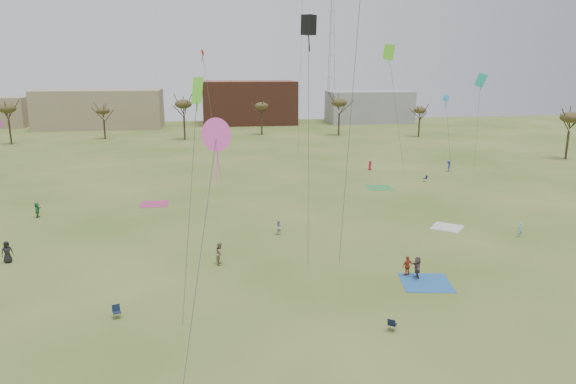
{
  "coord_description": "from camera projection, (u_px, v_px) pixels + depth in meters",
  "views": [
    {
      "loc": [
        -6.59,
        -31.68,
        16.12
      ],
      "look_at": [
        0.0,
        12.0,
        5.5
      ],
      "focal_mm": 32.74,
      "sensor_mm": 36.0,
      "label": 1
    }
  ],
  "objects": [
    {
      "name": "spectator_fore_b",
      "position": [
        220.0,
        253.0,
        43.67
      ],
      "size": [
        0.92,
        1.06,
        1.88
      ],
      "primitive_type": "imported",
      "rotation": [
        0.0,
        0.0,
        1.32
      ],
      "color": "#95855E",
      "rests_on": "ground"
    },
    {
      "name": "spectator_fore_a",
      "position": [
        407.0,
        266.0,
        41.26
      ],
      "size": [
        1.03,
        0.67,
        1.64
      ],
      "primitive_type": "imported",
      "rotation": [
        0.0,
        0.0,
        3.44
      ],
      "color": "#B33F1E",
      "rests_on": "ground"
    },
    {
      "name": "flyer_far_b",
      "position": [
        370.0,
        165.0,
        83.36
      ],
      "size": [
        0.88,
        0.77,
        1.53
      ],
      "primitive_type": "imported",
      "rotation": [
        0.0,
        0.0,
        0.46
      ],
      "color": "#B01E36",
      "rests_on": "ground"
    },
    {
      "name": "building_tan",
      "position": [
        100.0,
        109.0,
        139.5
      ],
      "size": [
        32.0,
        14.0,
        10.0
      ],
      "primitive_type": "cube",
      "color": "#937F60",
      "rests_on": "ground"
    },
    {
      "name": "blanket_cream",
      "position": [
        447.0,
        227.0,
        53.85
      ],
      "size": [
        4.07,
        4.07,
        0.03
      ],
      "primitive_type": "cube",
      "rotation": [
        0.0,
        0.0,
        0.91
      ],
      "color": "silver",
      "rests_on": "ground"
    },
    {
      "name": "building_brick",
      "position": [
        249.0,
        102.0,
        149.88
      ],
      "size": [
        26.0,
        16.0,
        12.0
      ],
      "primitive_type": "cube",
      "color": "brown",
      "rests_on": "ground"
    },
    {
      "name": "blanket_plum",
      "position": [
        154.0,
        204.0,
        62.9
      ],
      "size": [
        3.32,
        3.32,
        0.03
      ],
      "primitive_type": "cube",
      "rotation": [
        0.0,
        0.0,
        1.58
      ],
      "color": "#B5376E",
      "rests_on": "ground"
    },
    {
      "name": "camp_chair_right",
      "position": [
        425.0,
        180.0,
        75.2
      ],
      "size": [
        0.59,
        0.55,
        0.87
      ],
      "rotation": [
        0.0,
        0.0,
        4.82
      ],
      "color": "#131D34",
      "rests_on": "ground"
    },
    {
      "name": "flyer_far_c",
      "position": [
        449.0,
        166.0,
        82.32
      ],
      "size": [
        1.1,
        1.23,
        1.65
      ],
      "primitive_type": "imported",
      "rotation": [
        0.0,
        0.0,
        4.13
      ],
      "color": "navy",
      "rests_on": "ground"
    },
    {
      "name": "tree_line",
      "position": [
        226.0,
        111.0,
        109.18
      ],
      "size": [
        117.44,
        49.32,
        8.91
      ],
      "color": "#3A2B1E",
      "rests_on": "ground"
    },
    {
      "name": "camp_chair_left",
      "position": [
        117.0,
        314.0,
        34.42
      ],
      "size": [
        0.65,
        0.68,
        0.87
      ],
      "rotation": [
        0.0,
        0.0,
        0.34
      ],
      "color": "#142038",
      "rests_on": "ground"
    },
    {
      "name": "ground",
      "position": [
        315.0,
        313.0,
        35.19
      ],
      "size": [
        260.0,
        260.0,
        0.0
      ],
      "primitive_type": "plane",
      "color": "#3C551A",
      "rests_on": "ground"
    },
    {
      "name": "building_grey",
      "position": [
        369.0,
        107.0,
        153.38
      ],
      "size": [
        24.0,
        12.0,
        9.0
      ],
      "primitive_type": "cube",
      "color": "gray",
      "rests_on": "ground"
    },
    {
      "name": "camp_chair_center",
      "position": [
        392.0,
        327.0,
        32.78
      ],
      "size": [
        0.73,
        0.74,
        0.87
      ],
      "rotation": [
        0.0,
        0.0,
        2.5
      ],
      "color": "#121A33",
      "rests_on": "ground"
    },
    {
      "name": "spectator_fore_c",
      "position": [
        417.0,
        267.0,
        40.8
      ],
      "size": [
        0.77,
        1.68,
        1.75
      ],
      "primitive_type": "imported",
      "rotation": [
        0.0,
        0.0,
        4.55
      ],
      "color": "brown",
      "rests_on": "ground"
    },
    {
      "name": "blanket_olive",
      "position": [
        380.0,
        188.0,
        71.36
      ],
      "size": [
        3.56,
        3.56,
        0.03
      ],
      "primitive_type": "cube",
      "rotation": [
        0.0,
        0.0,
        3.05
      ],
      "color": "#338D43",
      "rests_on": "ground"
    },
    {
      "name": "spectator_mid_e",
      "position": [
        279.0,
        228.0,
        51.3
      ],
      "size": [
        0.89,
        0.91,
        1.48
      ],
      "primitive_type": "imported",
      "rotation": [
        0.0,
        0.0,
        5.41
      ],
      "color": "silver",
      "rests_on": "ground"
    },
    {
      "name": "flyer_mid_a",
      "position": [
        7.0,
        252.0,
        44.0
      ],
      "size": [
        1.1,
        0.98,
        1.89
      ],
      "primitive_type": "imported",
      "rotation": [
        0.0,
        0.0,
        0.53
      ],
      "color": "black",
      "rests_on": "ground"
    },
    {
      "name": "radio_tower",
      "position": [
        331.0,
        55.0,
        155.22
      ],
      "size": [
        1.51,
        1.72,
        41.0
      ],
      "color": "#9EA3A8",
      "rests_on": "ground"
    },
    {
      "name": "flyer_mid_c",
      "position": [
        520.0,
        230.0,
        50.7
      ],
      "size": [
        0.58,
        0.42,
        1.47
      ],
      "primitive_type": "imported",
      "rotation": [
        0.0,
        0.0,
        3.28
      ],
      "color": "#7CC8D0",
      "rests_on": "ground"
    },
    {
      "name": "kites_aloft",
      "position": [
        306.0,
        23.0,
        60.32
      ],
      "size": [
        69.15,
        71.36,
        27.93
      ],
      "color": "red",
      "rests_on": "ground"
    },
    {
      "name": "flyer_far_a",
      "position": [
        37.0,
        210.0,
        57.25
      ],
      "size": [
        0.65,
        1.59,
        1.67
      ],
      "primitive_type": "imported",
      "rotation": [
        0.0,
        0.0,
        1.68
      ],
      "color": "#28783C",
      "rests_on": "ground"
    },
    {
      "name": "blanket_blue",
      "position": [
        426.0,
        283.0,
        40.06
      ],
      "size": [
        4.28,
        4.28,
        0.03
      ],
      "primitive_type": "cube",
      "rotation": [
        0.0,
        0.0,
        1.39
      ],
      "color": "#2863AF",
      "rests_on": "ground"
    }
  ]
}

